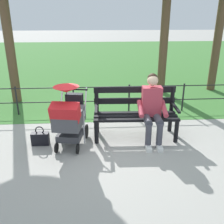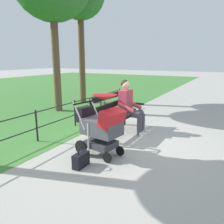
{
  "view_description": "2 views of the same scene",
  "coord_description": "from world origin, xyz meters",
  "px_view_note": "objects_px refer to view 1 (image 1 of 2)",
  "views": [
    {
      "loc": [
        0.13,
        4.5,
        2.33
      ],
      "look_at": [
        -0.15,
        0.15,
        0.61
      ],
      "focal_mm": 41.24,
      "sensor_mm": 36.0,
      "label": 1
    },
    {
      "loc": [
        3.93,
        2.25,
        1.75
      ],
      "look_at": [
        -0.06,
        0.08,
        0.67
      ],
      "focal_mm": 35.74,
      "sensor_mm": 36.0,
      "label": 2
    }
  ],
  "objects_px": {
    "person_on_bench": "(152,107)",
    "stroller": "(69,116)",
    "park_bench": "(135,111)",
    "handbag": "(40,138)"
  },
  "relations": [
    {
      "from": "person_on_bench",
      "to": "stroller",
      "type": "bearing_deg",
      "value": 4.91
    },
    {
      "from": "park_bench",
      "to": "person_on_bench",
      "type": "bearing_deg",
      "value": 141.48
    },
    {
      "from": "person_on_bench",
      "to": "handbag",
      "type": "height_order",
      "value": "person_on_bench"
    },
    {
      "from": "handbag",
      "to": "person_on_bench",
      "type": "bearing_deg",
      "value": -178.39
    },
    {
      "from": "park_bench",
      "to": "person_on_bench",
      "type": "height_order",
      "value": "person_on_bench"
    },
    {
      "from": "person_on_bench",
      "to": "handbag",
      "type": "distance_m",
      "value": 2.15
    },
    {
      "from": "person_on_bench",
      "to": "park_bench",
      "type": "bearing_deg",
      "value": -38.52
    },
    {
      "from": "stroller",
      "to": "park_bench",
      "type": "bearing_deg",
      "value": -164.05
    },
    {
      "from": "person_on_bench",
      "to": "stroller",
      "type": "xyz_separation_m",
      "value": [
        1.52,
        0.13,
        -0.08
      ]
    },
    {
      "from": "handbag",
      "to": "stroller",
      "type": "bearing_deg",
      "value": 172.77
    }
  ]
}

